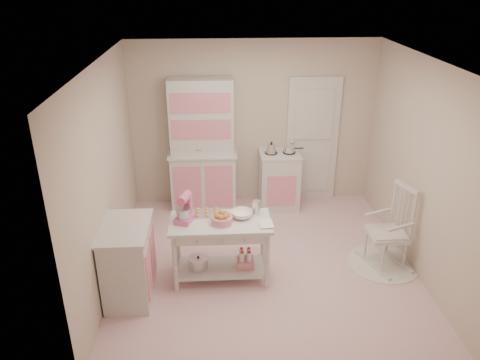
% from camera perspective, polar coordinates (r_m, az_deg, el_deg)
% --- Properties ---
extents(room_shell, '(3.84, 3.84, 2.62)m').
position_cam_1_polar(room_shell, '(5.47, 3.31, 4.31)').
color(room_shell, pink).
rests_on(room_shell, ground).
extents(door, '(0.82, 0.05, 2.04)m').
position_cam_1_polar(door, '(7.57, 8.79, 4.80)').
color(door, silver).
rests_on(door, ground).
extents(hutch, '(1.06, 0.50, 2.08)m').
position_cam_1_polar(hutch, '(7.21, -4.62, 4.16)').
color(hutch, silver).
rests_on(hutch, ground).
extents(stove, '(0.62, 0.57, 0.92)m').
position_cam_1_polar(stove, '(7.45, 4.79, 0.02)').
color(stove, silver).
rests_on(stove, ground).
extents(base_cabinet, '(0.54, 0.84, 0.92)m').
position_cam_1_polar(base_cabinet, '(5.59, -13.45, -9.64)').
color(base_cabinet, silver).
rests_on(base_cabinet, ground).
extents(lace_rug, '(0.92, 0.92, 0.01)m').
position_cam_1_polar(lace_rug, '(6.49, 17.02, -9.66)').
color(lace_rug, white).
rests_on(lace_rug, ground).
extents(rocking_chair, '(0.70, 0.84, 1.10)m').
position_cam_1_polar(rocking_chair, '(6.21, 17.63, -5.48)').
color(rocking_chair, silver).
rests_on(rocking_chair, ground).
extents(work_table, '(1.20, 0.60, 0.80)m').
position_cam_1_polar(work_table, '(5.76, -2.35, -8.50)').
color(work_table, silver).
rests_on(work_table, ground).
extents(stand_mixer, '(0.28, 0.33, 0.34)m').
position_cam_1_polar(stand_mixer, '(5.50, -6.84, -3.48)').
color(stand_mixer, '#DC5D95').
rests_on(stand_mixer, work_table).
extents(cookie_tray, '(0.34, 0.24, 0.02)m').
position_cam_1_polar(cookie_tray, '(5.70, -3.97, -4.11)').
color(cookie_tray, silver).
rests_on(cookie_tray, work_table).
extents(bread_basket, '(0.25, 0.25, 0.09)m').
position_cam_1_polar(bread_basket, '(5.48, -2.21, -4.87)').
color(bread_basket, pink).
rests_on(bread_basket, work_table).
extents(mixing_bowl, '(0.26, 0.26, 0.08)m').
position_cam_1_polar(mixing_bowl, '(5.61, 0.22, -4.19)').
color(mixing_bowl, white).
rests_on(mixing_bowl, work_table).
extents(metal_pitcher, '(0.10, 0.10, 0.17)m').
position_cam_1_polar(metal_pitcher, '(5.67, 1.99, -3.36)').
color(metal_pitcher, silver).
rests_on(metal_pitcher, work_table).
extents(recipe_book, '(0.17, 0.22, 0.02)m').
position_cam_1_polar(recipe_book, '(5.46, 2.35, -5.42)').
color(recipe_book, white).
rests_on(recipe_book, work_table).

